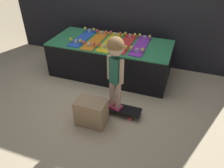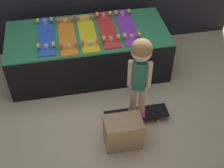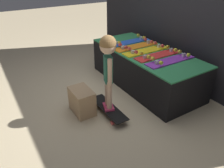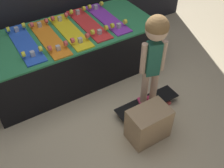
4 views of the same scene
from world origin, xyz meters
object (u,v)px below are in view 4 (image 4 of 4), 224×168
at_px(skateboard_yellow_on_rack, 70,31).
at_px(skateboard_on_floor, 147,103).
at_px(skateboard_orange_on_rack, 49,38).
at_px(skateboard_purple_on_rack, 107,18).
at_px(skateboard_blue_on_rack, 24,43).
at_px(skateboard_red_on_rack, 88,23).
at_px(child, 155,47).
at_px(storage_box, 148,124).

xyz_separation_m(skateboard_yellow_on_rack, skateboard_on_floor, (0.40, -0.94, -0.53)).
xyz_separation_m(skateboard_orange_on_rack, skateboard_purple_on_rack, (0.74, 0.05, 0.00)).
height_order(skateboard_blue_on_rack, skateboard_orange_on_rack, same).
height_order(skateboard_orange_on_rack, skateboard_purple_on_rack, same).
height_order(skateboard_yellow_on_rack, skateboard_purple_on_rack, same).
xyz_separation_m(skateboard_red_on_rack, child, (0.16, -0.97, 0.19)).
distance_m(skateboard_yellow_on_rack, skateboard_on_floor, 1.15).
height_order(skateboard_purple_on_rack, skateboard_on_floor, skateboard_purple_on_rack).
bearing_deg(skateboard_orange_on_rack, child, -54.96).
height_order(skateboard_blue_on_rack, skateboard_purple_on_rack, same).
bearing_deg(skateboard_yellow_on_rack, storage_box, -81.28).
bearing_deg(skateboard_blue_on_rack, skateboard_purple_on_rack, 0.72).
relative_size(skateboard_red_on_rack, child, 0.80).
relative_size(skateboard_blue_on_rack, skateboard_red_on_rack, 1.00).
relative_size(skateboard_blue_on_rack, skateboard_yellow_on_rack, 1.00).
distance_m(skateboard_orange_on_rack, skateboard_purple_on_rack, 0.74).
bearing_deg(skateboard_blue_on_rack, storage_box, -61.48).
height_order(skateboard_red_on_rack, skateboard_on_floor, skateboard_red_on_rack).
bearing_deg(skateboard_purple_on_rack, skateboard_yellow_on_rack, -175.50).
bearing_deg(skateboard_purple_on_rack, child, -95.17).
distance_m(skateboard_purple_on_rack, skateboard_on_floor, 1.11).
xyz_separation_m(skateboard_blue_on_rack, skateboard_purple_on_rack, (0.98, 0.01, 0.00)).
height_order(skateboard_yellow_on_rack, storage_box, skateboard_yellow_on_rack).
bearing_deg(storage_box, skateboard_yellow_on_rack, 98.72).
bearing_deg(skateboard_on_floor, skateboard_orange_on_rack, 125.04).
bearing_deg(storage_box, skateboard_purple_on_rack, 76.46).
relative_size(skateboard_blue_on_rack, storage_box, 2.09).
bearing_deg(skateboard_orange_on_rack, skateboard_on_floor, -54.96).
height_order(skateboard_red_on_rack, skateboard_purple_on_rack, same).
height_order(skateboard_blue_on_rack, skateboard_yellow_on_rack, same).
bearing_deg(child, skateboard_blue_on_rack, 150.70).
bearing_deg(skateboard_orange_on_rack, storage_box, -70.34).
height_order(skateboard_purple_on_rack, child, child).
bearing_deg(child, skateboard_on_floor, 81.23).
bearing_deg(skateboard_orange_on_rack, skateboard_blue_on_rack, 171.41).
bearing_deg(skateboard_on_floor, storage_box, -126.90).
bearing_deg(skateboard_red_on_rack, skateboard_yellow_on_rack, -171.95).
xyz_separation_m(skateboard_orange_on_rack, skateboard_red_on_rack, (0.49, 0.05, 0.00)).
distance_m(skateboard_red_on_rack, child, 1.00).
height_order(skateboard_blue_on_rack, storage_box, skateboard_blue_on_rack).
height_order(skateboard_red_on_rack, storage_box, skateboard_red_on_rack).
distance_m(skateboard_on_floor, child, 0.72).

